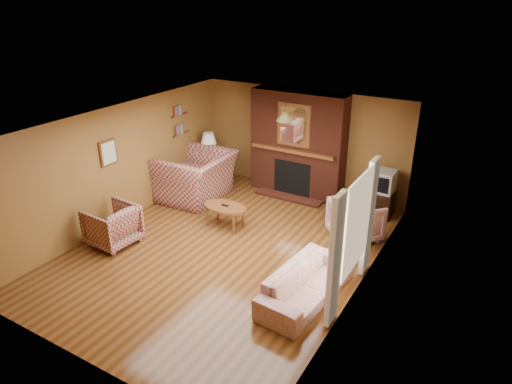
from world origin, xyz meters
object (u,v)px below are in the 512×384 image
Objects in this scene: side_table at (210,170)px; table_lamp at (209,144)px; plaid_loveseat at (197,176)px; fireplace at (298,145)px; plaid_armchair at (112,225)px; crt_tv at (383,181)px; coffee_table at (225,208)px; tv_stand at (380,203)px; floral_armchair at (356,220)px; floral_sofa at (307,283)px.

side_table is 0.68m from table_lamp.
side_table is at bearing -166.78° from plaid_loveseat.
plaid_loveseat is 2.42× the size of side_table.
side_table is (-2.10, -0.53, -0.85)m from fireplace.
plaid_armchair is (-0.10, -2.48, -0.14)m from plaid_loveseat.
fireplace reaches higher than crt_tv.
coffee_table is (1.35, -0.85, -0.12)m from plaid_loveseat.
fireplace is 2.09m from crt_tv.
plaid_armchair is 5.44m from tv_stand.
floral_armchair is at bearing 87.24° from plaid_loveseat.
tv_stand is at bearing -54.37° from floral_armchair.
tv_stand is (4.00, 3.69, -0.10)m from plaid_armchair.
crt_tv is (4.15, 0.34, 0.46)m from side_table.
side_table is 1.17× the size of tv_stand.
floral_armchair is 1.39× the size of table_lamp.
floral_sofa is 2.22m from floral_armchair.
tv_stand is (0.14, 1.19, -0.11)m from floral_armchair.
plaid_loveseat is 3.76m from floral_armchair.
tv_stand is (3.90, 1.21, -0.24)m from plaid_loveseat.
coffee_table is (-2.40, 1.35, 0.13)m from floral_sofa.
side_table reaches higher than coffee_table.
plaid_armchair is 0.98× the size of floral_armchair.
side_table is at bearing -174.40° from tv_stand.
plaid_armchair is at bearing -137.37° from crt_tv.
floral_sofa is 3.69× the size of crt_tv.
fireplace is at bearing 6.54° from floral_armchair.
tv_stand is 1.12× the size of crt_tv.
floral_armchair is at bearing -11.81° from table_lamp.
side_table is at bearing -173.65° from plaid_armchair.
floral_sofa is at bearing -91.74° from tv_stand.
plaid_armchair is at bearing -5.35° from plaid_loveseat.
plaid_armchair is at bearing -131.57° from coffee_table.
floral_armchair is at bearing -11.81° from side_table.
crt_tv is at bearing -5.30° from fireplace.
plaid_armchair reaches higher than coffee_table.
coffee_table is 2.34m from side_table.
crt_tv is at bearing -54.40° from floral_armchair.
tv_stand is at bearing 38.85° from coffee_table.
floral_sofa is 5.09m from table_lamp.
plaid_loveseat is at bearing -178.54° from plaid_armchair.
floral_sofa is at bearing -37.36° from table_lamp.
table_lamp reaches higher than plaid_loveseat.
floral_sofa is (3.75, -2.20, -0.25)m from plaid_loveseat.
crt_tv is at bearing -89.22° from tv_stand.
side_table is at bearing -165.71° from fireplace.
plaid_armchair is at bearing -116.73° from fireplace.
tv_stand is at bearing 90.00° from crt_tv.
plaid_loveseat is at bearing 65.10° from floral_sofa.
floral_armchair is (1.91, -1.37, -0.79)m from fireplace.
table_lamp is at bearing -165.71° from fireplace.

